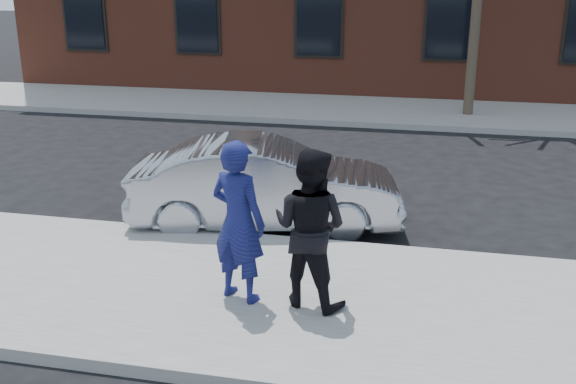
# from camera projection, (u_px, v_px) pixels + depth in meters

# --- Properties ---
(ground) EXTENTS (100.00, 100.00, 0.00)m
(ground) POSITION_uv_depth(u_px,v_px,m) (137.00, 282.00, 8.71)
(ground) COLOR black
(ground) RESTS_ON ground
(near_sidewalk) EXTENTS (50.00, 3.50, 0.15)m
(near_sidewalk) POSITION_uv_depth(u_px,v_px,m) (129.00, 286.00, 8.46)
(near_sidewalk) COLOR gray
(near_sidewalk) RESTS_ON ground
(near_curb) EXTENTS (50.00, 0.10, 0.15)m
(near_curb) POSITION_uv_depth(u_px,v_px,m) (180.00, 233.00, 10.13)
(near_curb) COLOR #999691
(near_curb) RESTS_ON ground
(far_sidewalk) EXTENTS (50.00, 3.50, 0.15)m
(far_sidewalk) POSITION_uv_depth(u_px,v_px,m) (304.00, 108.00, 19.11)
(far_sidewalk) COLOR gray
(far_sidewalk) RESTS_ON ground
(far_curb) EXTENTS (50.00, 0.10, 0.15)m
(far_curb) POSITION_uv_depth(u_px,v_px,m) (290.00, 121.00, 17.44)
(far_curb) COLOR #999691
(far_curb) RESTS_ON ground
(silver_sedan) EXTENTS (4.36, 2.23, 1.37)m
(silver_sedan) POSITION_uv_depth(u_px,v_px,m) (266.00, 185.00, 10.39)
(silver_sedan) COLOR #999BA3
(silver_sedan) RESTS_ON ground
(man_hoodie) EXTENTS (0.82, 0.68, 1.93)m
(man_hoodie) POSITION_uv_depth(u_px,v_px,m) (238.00, 222.00, 7.70)
(man_hoodie) COLOR navy
(man_hoodie) RESTS_ON near_sidewalk
(man_peacoat) EXTENTS (1.07, 0.94, 1.87)m
(man_peacoat) POSITION_uv_depth(u_px,v_px,m) (310.00, 228.00, 7.59)
(man_peacoat) COLOR black
(man_peacoat) RESTS_ON near_sidewalk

